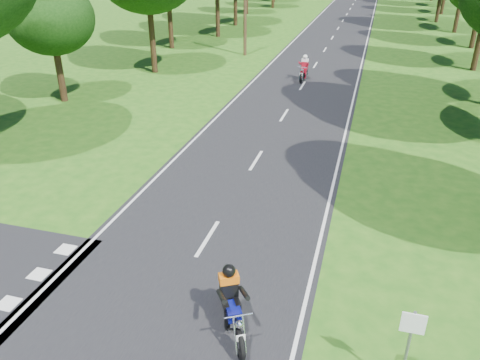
% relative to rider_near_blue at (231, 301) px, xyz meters
% --- Properties ---
extents(ground, '(160.00, 160.00, 0.00)m').
position_rel_rider_near_blue_xyz_m(ground, '(-1.79, 1.39, -0.85)').
color(ground, '#225814').
rests_on(ground, ground).
extents(main_road, '(7.00, 140.00, 0.02)m').
position_rel_rider_near_blue_xyz_m(main_road, '(-1.79, 51.39, -0.84)').
color(main_road, black).
rests_on(main_road, ground).
extents(road_markings, '(7.40, 140.00, 0.01)m').
position_rel_rider_near_blue_xyz_m(road_markings, '(-1.93, 49.52, -0.83)').
color(road_markings, silver).
rests_on(road_markings, main_road).
extents(telegraph_pole, '(1.20, 0.26, 8.00)m').
position_rel_rider_near_blue_xyz_m(telegraph_pole, '(-7.79, 29.39, 3.22)').
color(telegraph_pole, '#382616').
rests_on(telegraph_pole, ground).
extents(road_sign, '(0.45, 0.07, 2.00)m').
position_rel_rider_near_blue_xyz_m(road_sign, '(3.71, -0.62, 0.49)').
color(road_sign, slate).
rests_on(road_sign, ground).
extents(rider_near_blue, '(1.56, 2.07, 1.66)m').
position_rel_rider_near_blue_xyz_m(rider_near_blue, '(0.00, 0.00, 0.00)').
color(rider_near_blue, navy).
rests_on(rider_near_blue, main_road).
extents(rider_far_red, '(0.72, 1.98, 1.63)m').
position_rel_rider_near_blue_xyz_m(rider_far_red, '(-1.97, 22.79, -0.02)').
color(rider_far_red, '#B10D24').
rests_on(rider_far_red, main_road).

